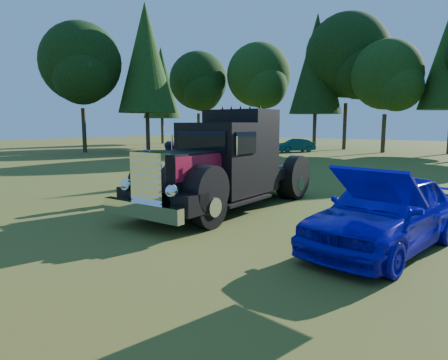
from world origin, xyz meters
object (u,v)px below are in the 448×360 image
diamond_t_truck (224,167)px  spectator_near (148,176)px  distant_teal_car (295,145)px  spectator_far (172,170)px  hotrod_coupe (385,212)px

diamond_t_truck → spectator_near: diamond_t_truck is taller
spectator_near → distant_teal_car: (-6.48, 24.28, -0.26)m
spectator_far → distant_teal_car: size_ratio=0.54×
diamond_t_truck → spectator_far: diamond_t_truck is taller
hotrod_coupe → spectator_near: hotrod_coupe is taller
diamond_t_truck → distant_teal_car: size_ratio=1.96×
spectator_far → hotrod_coupe: bearing=-57.6°
diamond_t_truck → spectator_near: 2.82m
hotrod_coupe → spectator_far: 7.72m
hotrod_coupe → distant_teal_car: hotrod_coupe is taller
hotrod_coupe → spectator_far: (-7.53, 1.68, 0.21)m
spectator_near → spectator_far: bearing=-1.4°
spectator_near → spectator_far: spectator_far is taller
hotrod_coupe → spectator_near: size_ratio=2.79×
diamond_t_truck → spectator_far: (-2.56, 0.43, -0.29)m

